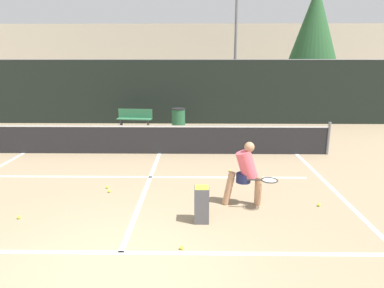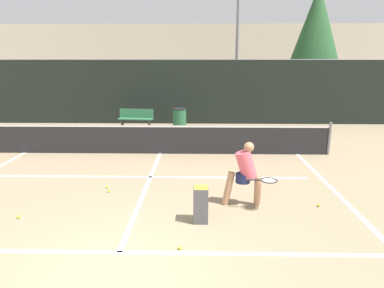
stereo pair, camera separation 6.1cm
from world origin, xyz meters
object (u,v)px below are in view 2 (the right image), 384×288
at_px(ball_hopper, 201,204).
at_px(courtside_bench, 136,118).
at_px(player_practicing, 245,172).
at_px(trash_bin, 180,118).
at_px(parked_car, 243,101).

xyz_separation_m(ball_hopper, courtside_bench, (-2.86, 8.93, 0.09)).
bearing_deg(player_practicing, trash_bin, 106.17).
relative_size(courtside_bench, trash_bin, 1.73).
height_order(courtside_bench, parked_car, parked_car).
bearing_deg(player_practicing, parked_car, 86.56).
xyz_separation_m(player_practicing, trash_bin, (-1.85, 8.11, -0.29)).
height_order(player_practicing, courtside_bench, player_practicing).
xyz_separation_m(courtside_bench, trash_bin, (1.94, -0.02, -0.01)).
bearing_deg(trash_bin, player_practicing, -77.13).
height_order(ball_hopper, trash_bin, trash_bin).
distance_m(player_practicing, ball_hopper, 1.28).
relative_size(ball_hopper, courtside_bench, 0.45).
bearing_deg(trash_bin, courtside_bench, 179.27).
distance_m(player_practicing, parked_car, 13.43).
xyz_separation_m(courtside_bench, parked_car, (5.37, 5.20, 0.10)).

